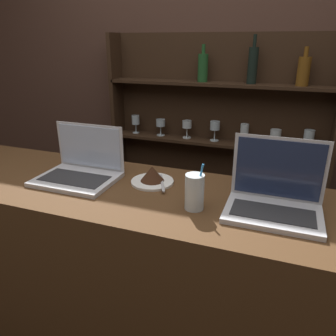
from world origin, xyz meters
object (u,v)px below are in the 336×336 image
(laptop_far, at_px, (275,196))
(cake_plate, at_px, (152,176))
(laptop_near, at_px, (81,168))
(water_glass, at_px, (195,192))

(laptop_far, xyz_separation_m, cake_plate, (-0.49, 0.08, -0.03))
(laptop_near, bearing_deg, water_glass, -10.47)
(cake_plate, bearing_deg, laptop_far, -9.27)
(laptop_far, bearing_deg, laptop_near, 178.46)
(cake_plate, bearing_deg, water_glass, -34.86)
(laptop_far, distance_m, cake_plate, 0.50)
(laptop_far, bearing_deg, water_glass, -163.79)
(cake_plate, bearing_deg, laptop_near, -169.25)
(laptop_near, distance_m, water_glass, 0.54)
(cake_plate, relative_size, water_glass, 1.06)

